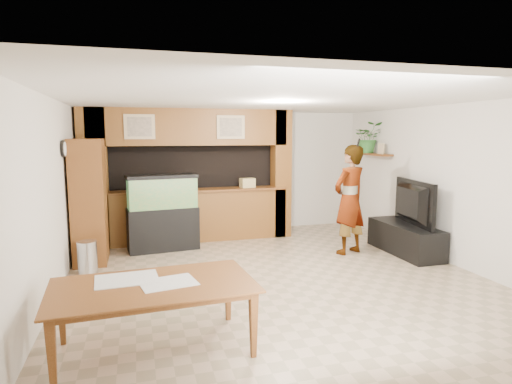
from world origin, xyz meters
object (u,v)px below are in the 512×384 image
object	(u,v)px
pantry_cabinet	(89,201)
aquarium	(163,213)
television	(407,202)
dining_table	(155,319)
person	(350,200)

from	to	relation	value
pantry_cabinet	aquarium	bearing A→B (deg)	19.81
aquarium	television	world-z (taller)	aquarium
television	aquarium	bearing A→B (deg)	80.77
dining_table	television	bearing A→B (deg)	24.49
pantry_cabinet	aquarium	distance (m)	1.32
dining_table	pantry_cabinet	bearing A→B (deg)	100.91
person	pantry_cabinet	bearing A→B (deg)	-31.50
television	dining_table	size ratio (longest dim) A/B	0.71
pantry_cabinet	television	distance (m)	5.44
television	person	bearing A→B (deg)	83.43
pantry_cabinet	aquarium	world-z (taller)	pantry_cabinet
television	dining_table	xyz separation A→B (m)	(-4.46, -2.41, -0.58)
aquarium	person	bearing A→B (deg)	-26.24
person	dining_table	bearing A→B (deg)	15.02
television	person	world-z (taller)	person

